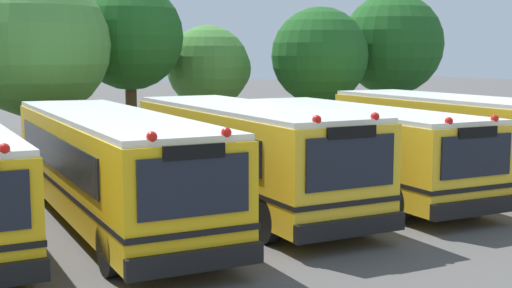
# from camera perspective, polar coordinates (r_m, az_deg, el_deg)

# --- Properties ---
(ground_plane) EXTENTS (160.00, 160.00, 0.00)m
(ground_plane) POSITION_cam_1_polar(r_m,az_deg,el_deg) (18.06, -0.91, -5.10)
(ground_plane) COLOR #514F4C
(school_bus_1) EXTENTS (2.61, 10.77, 2.69)m
(school_bus_1) POSITION_cam_1_polar(r_m,az_deg,el_deg) (16.32, -11.95, -1.54)
(school_bus_1) COLOR yellow
(school_bus_1) RESTS_ON ground_plane
(school_bus_2) EXTENTS (2.63, 9.42, 2.76)m
(school_bus_2) POSITION_cam_1_polar(r_m,az_deg,el_deg) (17.55, -0.88, -0.65)
(school_bus_2) COLOR yellow
(school_bus_2) RESTS_ON ground_plane
(school_bus_3) EXTENTS (2.73, 9.77, 2.56)m
(school_bus_3) POSITION_cam_1_polar(r_m,az_deg,el_deg) (19.70, 8.04, -0.14)
(school_bus_3) COLOR yellow
(school_bus_3) RESTS_ON ground_plane
(school_bus_4) EXTENTS (2.69, 9.27, 2.77)m
(school_bus_4) POSITION_cam_1_polar(r_m,az_deg,el_deg) (21.87, 15.86, 0.67)
(school_bus_4) COLOR yellow
(school_bus_4) RESTS_ON ground_plane
(tree_2) EXTENTS (4.93, 4.93, 6.69)m
(tree_2) POSITION_cam_1_polar(r_m,az_deg,el_deg) (24.57, -17.97, 7.74)
(tree_2) COLOR #4C3823
(tree_2) RESTS_ON ground_plane
(tree_3) EXTENTS (4.10, 4.10, 6.65)m
(tree_3) POSITION_cam_1_polar(r_m,az_deg,el_deg) (27.07, -10.51, 8.59)
(tree_3) COLOR #4C3823
(tree_3) RESTS_ON ground_plane
(tree_4) EXTENTS (3.69, 3.46, 5.12)m
(tree_4) POSITION_cam_1_polar(r_m,az_deg,el_deg) (29.20, -3.66, 6.30)
(tree_4) COLOR #4C3823
(tree_4) RESTS_ON ground_plane
(tree_5) EXTENTS (4.00, 4.00, 5.85)m
(tree_5) POSITION_cam_1_polar(r_m,az_deg,el_deg) (28.77, 5.04, 7.36)
(tree_5) COLOR #4C3823
(tree_5) RESTS_ON ground_plane
(tree_6) EXTENTS (4.50, 4.50, 6.61)m
(tree_6) POSITION_cam_1_polar(r_m,az_deg,el_deg) (31.53, 11.14, 8.12)
(tree_6) COLOR #4C3823
(tree_6) RESTS_ON ground_plane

